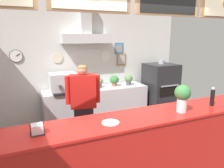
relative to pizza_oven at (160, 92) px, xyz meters
name	(u,v)px	position (x,y,z in m)	size (l,w,h in m)	color
back_wall_assembly	(84,58)	(-1.84, 0.44, 0.89)	(4.99, 2.51, 3.01)	gray
service_counter	(140,155)	(-1.84, -2.11, -0.16)	(4.24, 0.61, 1.10)	red
back_prep_counter	(97,108)	(-1.64, 0.18, -0.25)	(2.38, 0.59, 0.94)	silver
pizza_oven	(160,92)	(0.00, 0.00, 0.00)	(0.71, 0.74, 1.52)	#232326
shop_worker	(83,108)	(-2.25, -0.87, 0.15)	(0.58, 0.30, 1.63)	#232328
espresso_machine	(63,83)	(-2.39, 0.15, 0.42)	(0.55, 0.54, 0.40)	silver
potted_basil	(86,82)	(-1.87, 0.19, 0.38)	(0.24, 0.24, 0.28)	beige
potted_oregano	(129,79)	(-0.82, 0.17, 0.37)	(0.20, 0.20, 0.25)	#4C4C51
potted_rosemary	(99,82)	(-1.56, 0.19, 0.35)	(0.16, 0.16, 0.22)	#4C4C51
potted_sage	(114,80)	(-1.18, 0.20, 0.36)	(0.22, 0.22, 0.25)	#9E563D
pepper_grinder	(212,97)	(-0.68, -2.16, 0.53)	(0.06, 0.06, 0.28)	black
napkin_holder	(37,129)	(-3.10, -2.11, 0.43)	(0.14, 0.14, 0.12)	#262628
condiment_plate	(111,123)	(-2.29, -2.16, 0.39)	(0.21, 0.21, 0.01)	white
basil_vase	(182,97)	(-1.26, -2.19, 0.59)	(0.21, 0.21, 0.37)	silver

